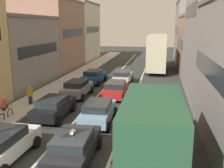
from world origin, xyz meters
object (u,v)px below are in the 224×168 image
object	(u,v)px
sedan_left_lane_third	(77,88)
bus_mid_queue_primary	(157,51)
sedan_left_lane_front	(3,145)
sedan_left_lane_fourth	(94,76)
coupe_centre_lane_fourth	(123,77)
pedestrian_mid_sidewalk	(30,95)
cyclist_on_sidewalk	(5,109)
hatchback_centre_lane_third	(116,89)
sedan_centre_lane_second	(98,111)
wagon_left_lane_second	(54,107)
sedan_right_lane_behind_truck	(152,106)
removalist_box_truck	(153,128)
taxi_centre_lane_front	(74,146)

from	to	relation	value
sedan_left_lane_third	bus_mid_queue_primary	size ratio (longest dim) A/B	0.41
sedan_left_lane_front	sedan_left_lane_fourth	xyz separation A→B (m)	(-0.01, 17.44, 0.00)
coupe_centre_lane_fourth	pedestrian_mid_sidewalk	distance (m)	11.23
cyclist_on_sidewalk	pedestrian_mid_sidewalk	distance (m)	3.43
hatchback_centre_lane_third	sedan_left_lane_fourth	xyz separation A→B (m)	(-3.43, 5.42, 0.00)
hatchback_centre_lane_third	coupe_centre_lane_fourth	world-z (taller)	same
sedan_centre_lane_second	wagon_left_lane_second	bearing A→B (deg)	82.03
sedan_right_lane_behind_truck	pedestrian_mid_sidewalk	distance (m)	9.84
wagon_left_lane_second	hatchback_centre_lane_third	world-z (taller)	same
sedan_left_lane_front	hatchback_centre_lane_third	xyz separation A→B (m)	(3.43, 12.02, 0.00)
wagon_left_lane_second	coupe_centre_lane_fourth	xyz separation A→B (m)	(3.19, 11.61, 0.00)
sedan_left_lane_front	cyclist_on_sidewalk	world-z (taller)	cyclist_on_sidewalk
pedestrian_mid_sidewalk	removalist_box_truck	bearing A→B (deg)	-7.31
sedan_left_lane_third	coupe_centre_lane_fourth	world-z (taller)	same
sedan_left_lane_third	bus_mid_queue_primary	distance (m)	17.02
sedan_centre_lane_second	bus_mid_queue_primary	distance (m)	21.86
sedan_centre_lane_second	sedan_right_lane_behind_truck	bearing A→B (deg)	-64.74
taxi_centre_lane_front	hatchback_centre_lane_third	world-z (taller)	taxi_centre_lane_front
sedan_centre_lane_second	bus_mid_queue_primary	world-z (taller)	bus_mid_queue_primary
sedan_left_lane_front	cyclist_on_sidewalk	xyz separation A→B (m)	(-3.00, 4.87, 0.05)
sedan_right_lane_behind_truck	coupe_centre_lane_fourth	bearing A→B (deg)	20.47
sedan_left_lane_third	pedestrian_mid_sidewalk	bearing A→B (deg)	142.22
taxi_centre_lane_front	sedan_centre_lane_second	distance (m)	5.25
taxi_centre_lane_front	hatchback_centre_lane_third	xyz separation A→B (m)	(-0.00, 11.55, -0.00)
sedan_left_lane_fourth	cyclist_on_sidewalk	distance (m)	12.92
sedan_left_lane_front	bus_mid_queue_primary	size ratio (longest dim) A/B	0.41
pedestrian_mid_sidewalk	sedan_left_lane_third	bearing A→B (deg)	81.23
sedan_left_lane_third	cyclist_on_sidewalk	bearing A→B (deg)	158.72
sedan_left_lane_third	sedan_right_lane_behind_truck	xyz separation A→B (m)	(6.97, -4.27, 0.00)
sedan_left_lane_front	coupe_centre_lane_fourth	size ratio (longest dim) A/B	1.00
coupe_centre_lane_fourth	sedan_left_lane_front	bearing A→B (deg)	169.17
taxi_centre_lane_front	wagon_left_lane_second	bearing A→B (deg)	28.63
sedan_left_lane_front	sedan_right_lane_behind_truck	size ratio (longest dim) A/B	1.00
removalist_box_truck	pedestrian_mid_sidewalk	world-z (taller)	removalist_box_truck
coupe_centre_lane_fourth	removalist_box_truck	bearing A→B (deg)	-167.83
coupe_centre_lane_fourth	pedestrian_mid_sidewalk	xyz separation A→B (m)	(-6.16, -9.39, 0.15)
sedan_left_lane_front	pedestrian_mid_sidewalk	distance (m)	8.81
taxi_centre_lane_front	pedestrian_mid_sidewalk	world-z (taller)	same
removalist_box_truck	coupe_centre_lane_fourth	size ratio (longest dim) A/B	1.79
taxi_centre_lane_front	sedan_centre_lane_second	size ratio (longest dim) A/B	1.01
taxi_centre_lane_front	coupe_centre_lane_fourth	xyz separation A→B (m)	(-0.21, 17.23, -0.00)
removalist_box_truck	cyclist_on_sidewalk	world-z (taller)	removalist_box_truck
bus_mid_queue_primary	sedan_left_lane_fourth	bearing A→B (deg)	145.65
coupe_centre_lane_fourth	sedan_left_lane_fourth	bearing A→B (deg)	93.90
taxi_centre_lane_front	sedan_centre_lane_second	xyz separation A→B (m)	(-0.09, 5.25, -0.00)
removalist_box_truck	taxi_centre_lane_front	xyz separation A→B (m)	(-3.66, -0.06, -1.18)
wagon_left_lane_second	pedestrian_mid_sidewalk	size ratio (longest dim) A/B	2.59
sedan_right_lane_behind_truck	taxi_centre_lane_front	bearing A→B (deg)	154.76
hatchback_centre_lane_third	pedestrian_mid_sidewalk	world-z (taller)	pedestrian_mid_sidewalk
sedan_left_lane_third	coupe_centre_lane_fourth	xyz separation A→B (m)	(3.32, 5.92, 0.00)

